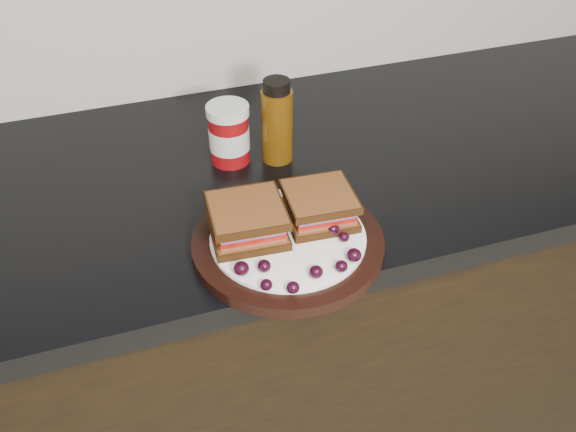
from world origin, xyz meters
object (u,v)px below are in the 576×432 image
plate (288,243)px  oil_bottle (277,121)px  sandwich_left (247,220)px  condiment_jar (229,134)px

plate → oil_bottle: bearing=76.0°
sandwich_left → condiment_jar: 0.23m
sandwich_left → condiment_jar: condiment_jar is taller
condiment_jar → oil_bottle: size_ratio=0.71×
sandwich_left → condiment_jar: (0.03, 0.23, 0.00)m
plate → sandwich_left: sandwich_left is taller
plate → condiment_jar: bearing=94.9°
plate → condiment_jar: 0.26m
condiment_jar → oil_bottle: oil_bottle is taller
oil_bottle → sandwich_left: bearing=-118.1°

